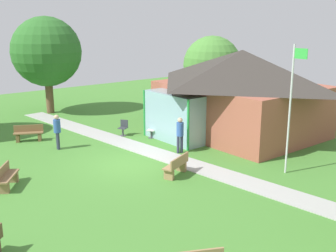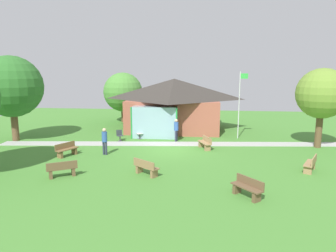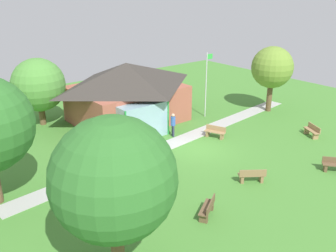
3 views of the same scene
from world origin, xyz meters
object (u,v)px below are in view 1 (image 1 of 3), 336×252
object	(u,v)px
visitor_on_path	(180,132)
bench_mid_left	(29,134)
patio_chair_porch_left	(152,130)
tree_behind_pavilion_left	(212,65)
flagpole	(291,104)
bench_rear_near_path	(177,166)
bench_front_center	(7,178)
patio_chair_west	(123,128)
visitor_strolling_lawn	(57,129)
tree_west_hedge	(46,52)
pavilion	(238,91)

from	to	relation	value
visitor_on_path	bench_mid_left	bearing A→B (deg)	146.00
patio_chair_porch_left	tree_behind_pavilion_left	size ratio (longest dim) A/B	0.17
flagpole	bench_rear_near_path	size ratio (longest dim) A/B	3.41
bench_front_center	patio_chair_west	xyz separation A→B (m)	(-3.45, 7.49, 0.01)
bench_rear_near_path	visitor_on_path	bearing A→B (deg)	24.43
bench_front_center	patio_chair_porch_left	size ratio (longest dim) A/B	1.71
patio_chair_west	visitor_strolling_lawn	world-z (taller)	visitor_strolling_lawn
bench_rear_near_path	patio_chair_porch_left	distance (m)	5.82
patio_chair_porch_left	tree_west_hedge	world-z (taller)	tree_west_hedge
patio_chair_west	tree_west_hedge	bearing A→B (deg)	-26.68
patio_chair_west	patio_chair_porch_left	bearing A→B (deg)	-175.76
patio_chair_porch_left	visitor_on_path	bearing A→B (deg)	136.41
pavilion	bench_front_center	size ratio (longest dim) A/B	6.11
bench_mid_left	patio_chair_porch_left	bearing A→B (deg)	173.90
bench_front_center	visitor_on_path	world-z (taller)	visitor_on_path
pavilion	bench_front_center	bearing A→B (deg)	-90.95
flagpole	tree_west_hedge	distance (m)	17.56
patio_chair_west	tree_west_hedge	xyz separation A→B (m)	(-8.09, -0.72, 3.74)
bench_front_center	tree_west_hedge	size ratio (longest dim) A/B	0.23
patio_chair_west	visitor_strolling_lawn	size ratio (longest dim) A/B	0.49
bench_mid_left	patio_chair_west	distance (m)	5.00
pavilion	patio_chair_porch_left	bearing A→B (deg)	-118.85
flagpole	bench_front_center	xyz separation A→B (m)	(-5.74, -9.57, -2.53)
pavilion	bench_rear_near_path	distance (m)	7.70
bench_front_center	visitor_strolling_lawn	bearing A→B (deg)	168.90
visitor_strolling_lawn	tree_behind_pavilion_left	xyz separation A→B (m)	(-2.09, 12.65, 2.13)
pavilion	patio_chair_west	size ratio (longest dim) A/B	10.47
bench_mid_left	visitor_on_path	bearing A→B (deg)	153.71
bench_front_center	visitor_on_path	size ratio (longest dim) A/B	0.85
visitor_strolling_lawn	tree_west_hedge	distance (m)	9.32
bench_mid_left	tree_west_hedge	world-z (taller)	tree_west_hedge
bench_rear_near_path	visitor_strolling_lawn	size ratio (longest dim) A/B	0.89
pavilion	tree_behind_pavilion_left	distance (m)	6.72
pavilion	bench_front_center	world-z (taller)	pavilion
pavilion	tree_behind_pavilion_left	xyz separation A→B (m)	(-5.66, 3.55, 0.73)
pavilion	bench_front_center	xyz separation A→B (m)	(-0.21, -12.70, -2.03)
pavilion	patio_chair_porch_left	xyz separation A→B (m)	(-2.33, -4.24, -2.01)
bench_mid_left	tree_behind_pavilion_left	bearing A→B (deg)	-154.01
visitor_strolling_lawn	visitor_on_path	world-z (taller)	same
pavilion	visitor_on_path	xyz separation A→B (m)	(0.67, -4.79, -1.41)
pavilion	tree_behind_pavilion_left	world-z (taller)	tree_behind_pavilion_left
pavilion	bench_mid_left	size ratio (longest dim) A/B	5.86
bench_rear_near_path	tree_west_hedge	world-z (taller)	tree_west_hedge
flagpole	visitor_on_path	bearing A→B (deg)	-161.04
bench_mid_left	bench_front_center	bearing A→B (deg)	89.00
bench_mid_left	patio_chair_porch_left	world-z (taller)	patio_chair_porch_left
pavilion	patio_chair_porch_left	distance (m)	5.24
pavilion	visitor_strolling_lawn	bearing A→B (deg)	-111.43
pavilion	visitor_strolling_lawn	world-z (taller)	pavilion
pavilion	patio_chair_porch_left	world-z (taller)	pavilion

